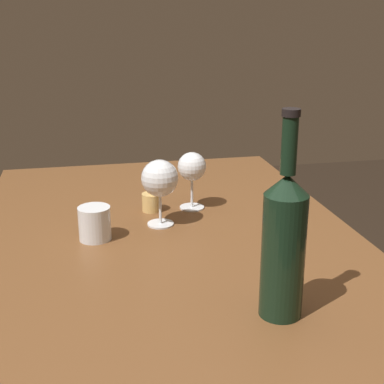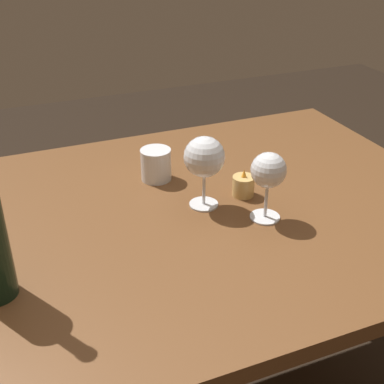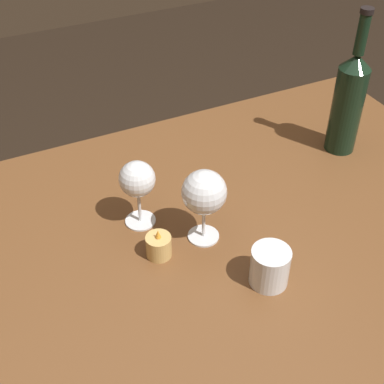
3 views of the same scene
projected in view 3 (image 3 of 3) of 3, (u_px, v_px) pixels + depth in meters
dining_table at (224, 255)px, 1.22m from camera, size 1.30×0.90×0.74m
wine_glass_left at (137, 181)px, 1.10m from camera, size 0.08×0.08×0.15m
wine_glass_right at (204, 193)px, 1.06m from camera, size 0.09×0.09×0.17m
wine_bottle at (348, 101)px, 1.30m from camera, size 0.08×0.08×0.36m
water_tumbler at (271, 268)px, 1.02m from camera, size 0.08×0.08×0.08m
votive_candle at (159, 247)px, 1.08m from camera, size 0.05×0.05×0.07m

